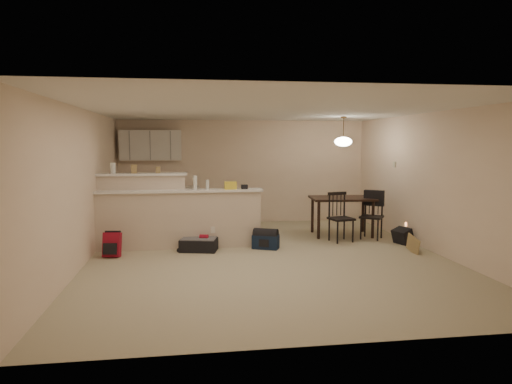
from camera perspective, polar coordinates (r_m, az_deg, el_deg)
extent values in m
plane|color=#B6AD8C|center=(7.94, 1.45, -8.08)|extent=(7.00, 7.00, 0.00)
plane|color=white|center=(7.72, 1.50, 10.22)|extent=(7.00, 7.00, 0.00)
cube|color=beige|center=(11.18, -1.55, 2.54)|extent=(6.00, 0.02, 2.50)
cube|color=beige|center=(4.34, 9.28, -3.20)|extent=(6.00, 0.02, 2.50)
cube|color=beige|center=(7.81, -20.79, 0.59)|extent=(0.02, 7.00, 2.50)
cube|color=beige|center=(8.75, 21.24, 1.13)|extent=(0.02, 7.00, 2.50)
cube|color=beige|center=(8.61, -9.47, -3.48)|extent=(3.00, 0.28, 1.05)
cube|color=white|center=(8.53, -9.54, 0.13)|extent=(3.08, 0.38, 0.04)
cube|color=beige|center=(8.84, -14.00, -2.34)|extent=(1.60, 0.24, 1.35)
cube|color=white|center=(8.77, -14.12, 2.16)|extent=(1.68, 0.34, 0.04)
cube|color=white|center=(10.94, -13.02, 5.71)|extent=(1.40, 0.34, 0.70)
cube|color=white|center=(10.90, -11.84, -1.91)|extent=(1.80, 0.60, 0.90)
cube|color=beige|center=(10.10, 16.90, 3.32)|extent=(0.02, 0.12, 0.12)
cylinder|color=silver|center=(8.83, -17.45, 2.87)|extent=(0.10, 0.10, 0.20)
cube|color=#9F8552|center=(8.78, -15.00, 2.79)|extent=(0.10, 0.07, 0.16)
cube|color=#9F8552|center=(8.74, -12.15, 2.72)|extent=(0.08, 0.06, 0.12)
cylinder|color=silver|center=(8.52, -7.61, 1.17)|extent=(0.07, 0.07, 0.26)
cylinder|color=silver|center=(8.53, -6.08, 0.92)|extent=(0.06, 0.06, 0.18)
cube|color=#9F8552|center=(8.55, -3.21, 0.83)|extent=(0.22, 0.18, 0.14)
cube|color=#9F8552|center=(8.58, -1.46, 0.65)|extent=(0.12, 0.10, 0.08)
cube|color=black|center=(9.79, 10.71, -0.78)|extent=(1.36, 0.97, 0.04)
cylinder|color=black|center=(9.39, 7.84, -3.52)|extent=(0.06, 0.06, 0.77)
cylinder|color=black|center=(9.67, 14.40, -3.38)|extent=(0.06, 0.06, 0.77)
cylinder|color=black|center=(10.06, 7.07, -2.87)|extent=(0.06, 0.06, 0.77)
cylinder|color=black|center=(10.33, 13.22, -2.75)|extent=(0.06, 0.06, 0.77)
cylinder|color=brown|center=(9.73, 10.88, 7.79)|extent=(0.02, 0.02, 0.50)
cylinder|color=brown|center=(9.74, 10.91, 9.14)|extent=(0.12, 0.12, 0.03)
ellipsoid|color=white|center=(9.72, 10.85, 6.20)|extent=(0.36, 0.36, 0.20)
cube|color=black|center=(8.40, -7.16, -6.57)|extent=(0.73, 0.56, 0.22)
cube|color=maroon|center=(8.26, -17.55, -6.31)|extent=(0.30, 0.21, 0.42)
cube|color=#112038|center=(8.51, 1.22, -6.23)|extent=(0.54, 0.43, 0.26)
cube|color=black|center=(9.32, 17.87, -5.31)|extent=(0.33, 0.40, 0.30)
cube|color=#9F8552|center=(8.63, 19.04, -6.24)|extent=(0.04, 0.39, 0.30)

